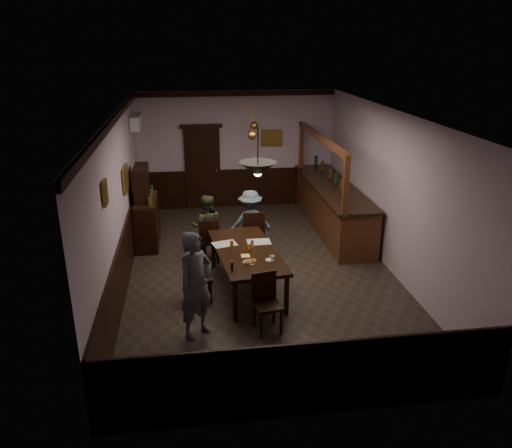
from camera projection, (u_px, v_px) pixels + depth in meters
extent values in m
cube|color=#2D2621|center=(259.00, 270.00, 9.65)|extent=(5.00, 8.00, 0.01)
cube|color=white|center=(260.00, 113.00, 8.59)|extent=(5.00, 8.00, 0.01)
cube|color=#C3A8C2|center=(237.00, 150.00, 12.83)|extent=(5.00, 0.01, 3.00)
cube|color=#C3A8C2|center=(313.00, 305.00, 5.41)|extent=(5.00, 0.01, 3.00)
cube|color=#C3A8C2|center=(120.00, 202.00, 8.80)|extent=(0.01, 8.00, 3.00)
cube|color=#C3A8C2|center=(390.00, 191.00, 9.45)|extent=(0.01, 8.00, 3.00)
cube|color=black|center=(246.00, 252.00, 8.69)|extent=(1.24, 2.30, 0.06)
cube|color=black|center=(235.00, 302.00, 7.80)|extent=(0.07, 0.07, 0.69)
cube|color=black|center=(286.00, 295.00, 8.00)|extent=(0.07, 0.07, 0.69)
cube|color=black|center=(213.00, 251.00, 9.65)|extent=(0.07, 0.07, 0.69)
cube|color=black|center=(255.00, 247.00, 9.85)|extent=(0.07, 0.07, 0.69)
cube|color=black|center=(209.00, 241.00, 9.92)|extent=(0.41, 0.41, 0.05)
cube|color=black|center=(209.00, 232.00, 9.66)|extent=(0.40, 0.05, 0.47)
cube|color=black|center=(216.00, 248.00, 10.17)|extent=(0.04, 0.04, 0.41)
cube|color=black|center=(201.00, 249.00, 10.12)|extent=(0.04, 0.04, 0.41)
cube|color=black|center=(218.00, 254.00, 9.87)|extent=(0.04, 0.04, 0.41)
cube|color=black|center=(202.00, 255.00, 9.82)|extent=(0.04, 0.04, 0.41)
cube|color=black|center=(253.00, 235.00, 10.11)|extent=(0.44, 0.44, 0.05)
cube|color=black|center=(254.00, 225.00, 9.83)|extent=(0.44, 0.05, 0.52)
cube|color=black|center=(260.00, 242.00, 10.38)|extent=(0.04, 0.04, 0.45)
cube|color=black|center=(243.00, 243.00, 10.34)|extent=(0.04, 0.04, 0.45)
cube|color=black|center=(263.00, 249.00, 10.06)|extent=(0.04, 0.04, 0.45)
cube|color=black|center=(245.00, 250.00, 10.01)|extent=(0.04, 0.04, 0.45)
cube|color=black|center=(268.00, 306.00, 7.53)|extent=(0.46, 0.46, 0.05)
cube|color=black|center=(264.00, 286.00, 7.60)|extent=(0.39, 0.11, 0.47)
cube|color=black|center=(261.00, 326.00, 7.42)|extent=(0.04, 0.04, 0.40)
cube|color=black|center=(281.00, 322.00, 7.51)|extent=(0.04, 0.04, 0.40)
cube|color=black|center=(254.00, 315.00, 7.70)|extent=(0.04, 0.04, 0.40)
cube|color=black|center=(274.00, 312.00, 7.79)|extent=(0.04, 0.04, 0.40)
cube|color=black|center=(200.00, 278.00, 8.42)|extent=(0.41, 0.41, 0.05)
cube|color=black|center=(189.00, 265.00, 8.30)|extent=(0.06, 0.39, 0.46)
cube|color=black|center=(211.00, 293.00, 8.38)|extent=(0.04, 0.04, 0.40)
cube|color=black|center=(209.00, 284.00, 8.67)|extent=(0.04, 0.04, 0.40)
cube|color=black|center=(192.00, 294.00, 8.32)|extent=(0.04, 0.04, 0.40)
cube|color=black|center=(191.00, 286.00, 8.61)|extent=(0.04, 0.04, 0.40)
imported|color=#545860|center=(196.00, 285.00, 7.28)|extent=(0.71, 0.69, 1.65)
imported|color=#3E4228|center=(207.00, 227.00, 10.02)|extent=(0.69, 0.57, 1.32)
imported|color=slate|center=(250.00, 222.00, 10.22)|extent=(0.91, 0.57, 1.34)
cube|color=silver|center=(225.00, 244.00, 8.93)|extent=(0.48, 0.39, 0.01)
cube|color=silver|center=(259.00, 242.00, 9.02)|extent=(0.42, 0.30, 0.01)
cube|color=#FFEE5D|center=(245.00, 256.00, 8.45)|extent=(0.17, 0.17, 0.00)
cylinder|color=white|center=(270.00, 260.00, 8.28)|extent=(0.15, 0.15, 0.01)
imported|color=white|center=(272.00, 258.00, 8.26)|extent=(0.09, 0.09, 0.07)
cylinder|color=white|center=(249.00, 262.00, 8.18)|extent=(0.22, 0.22, 0.01)
torus|color=#C68C47|center=(248.00, 262.00, 8.13)|extent=(0.13, 0.13, 0.04)
torus|color=#C68C47|center=(253.00, 261.00, 8.18)|extent=(0.13, 0.13, 0.04)
cylinder|color=orange|center=(249.00, 248.00, 8.62)|extent=(0.07, 0.07, 0.12)
cylinder|color=#BF721E|center=(232.00, 246.00, 8.60)|extent=(0.06, 0.06, 0.20)
cylinder|color=silver|center=(252.00, 244.00, 8.76)|extent=(0.06, 0.06, 0.15)
cylinder|color=black|center=(232.00, 266.00, 7.90)|extent=(0.04, 0.04, 0.14)
cube|color=black|center=(147.00, 223.00, 10.73)|extent=(0.47, 1.31, 0.93)
cube|color=black|center=(145.00, 201.00, 10.55)|extent=(0.45, 1.26, 0.07)
cube|color=black|center=(142.00, 184.00, 10.41)|extent=(0.28, 0.84, 0.75)
cube|color=#4E2714|center=(332.00, 208.00, 11.54)|extent=(0.83, 3.88, 1.02)
cube|color=black|center=(333.00, 187.00, 11.36)|extent=(0.92, 3.97, 0.06)
cube|color=#4E2714|center=(320.00, 137.00, 10.91)|extent=(0.10, 3.79, 0.12)
cube|color=#4E2714|center=(344.00, 185.00, 9.39)|extent=(0.10, 0.10, 1.20)
cube|color=#4E2714|center=(301.00, 145.00, 12.82)|extent=(0.10, 0.10, 1.20)
cube|color=black|center=(203.00, 169.00, 12.82)|extent=(0.90, 0.06, 2.10)
cube|color=white|center=(136.00, 122.00, 11.17)|extent=(0.20, 0.85, 0.30)
cube|color=olive|center=(105.00, 193.00, 7.09)|extent=(0.04, 0.28, 0.36)
cube|color=olive|center=(126.00, 179.00, 9.47)|extent=(0.04, 0.62, 0.48)
cube|color=olive|center=(272.00, 138.00, 12.80)|extent=(0.55, 0.04, 0.42)
cylinder|color=black|center=(258.00, 149.00, 7.27)|extent=(0.02, 0.02, 0.61)
cone|color=black|center=(258.00, 169.00, 7.38)|extent=(0.56, 0.56, 0.22)
sphere|color=#FFD88C|center=(258.00, 173.00, 7.40)|extent=(0.12, 0.12, 0.12)
cylinder|color=#BF8C3F|center=(252.00, 118.00, 10.34)|extent=(0.02, 0.02, 0.70)
cone|color=#BF8C3F|center=(252.00, 135.00, 10.47)|extent=(0.20, 0.20, 0.22)
sphere|color=#FFD88C|center=(252.00, 137.00, 10.48)|extent=(0.12, 0.12, 0.12)
cylinder|color=#BF8C3F|center=(254.00, 110.00, 11.47)|extent=(0.02, 0.02, 0.70)
cone|color=#BF8C3F|center=(254.00, 126.00, 11.60)|extent=(0.20, 0.20, 0.22)
sphere|color=#FFD88C|center=(254.00, 128.00, 11.61)|extent=(0.12, 0.12, 0.12)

